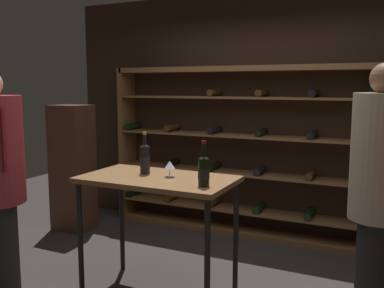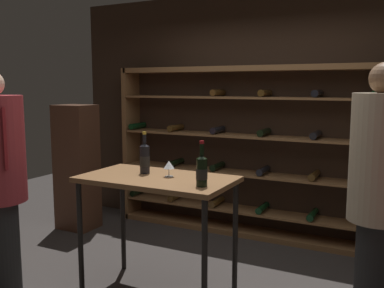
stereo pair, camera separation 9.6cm
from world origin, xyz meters
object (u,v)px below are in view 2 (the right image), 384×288
wine_rack (242,153)px  wine_bottle_green_slim (202,170)px  person_bystander_dark_jacket (379,187)px  tasting_table (157,190)px  wine_glass_stemmed_left (169,165)px  wine_bottle_black_capsule (145,158)px  display_cabinet (77,167)px

wine_rack → wine_bottle_green_slim: wine_rack is taller
wine_rack → person_bystander_dark_jacket: wine_rack is taller
tasting_table → wine_glass_stemmed_left: bearing=26.2°
person_bystander_dark_jacket → wine_glass_stemmed_left: 1.55m
tasting_table → wine_glass_stemmed_left: 0.22m
person_bystander_dark_jacket → wine_bottle_black_capsule: (-1.78, -0.17, 0.09)m
person_bystander_dark_jacket → display_cabinet: size_ratio=1.25×
wine_rack → tasting_table: size_ratio=2.52×
wine_rack → wine_glass_stemmed_left: wine_rack is taller
tasting_table → person_bystander_dark_jacket: person_bystander_dark_jacket is taller
wine_rack → person_bystander_dark_jacket: 2.15m
person_bystander_dark_jacket → wine_bottle_black_capsule: bearing=78.6°
wine_bottle_green_slim → display_cabinet: bearing=152.6°
person_bystander_dark_jacket → wine_bottle_green_slim: size_ratio=5.63×
wine_rack → display_cabinet: wine_rack is taller
wine_rack → wine_bottle_black_capsule: wine_rack is taller
tasting_table → wine_bottle_black_capsule: wine_bottle_black_capsule is taller
wine_bottle_green_slim → tasting_table: bearing=163.6°
display_cabinet → wine_bottle_black_capsule: display_cabinet is taller
person_bystander_dark_jacket → display_cabinet: person_bystander_dark_jacket is taller
tasting_table → wine_bottle_green_slim: size_ratio=3.67×
person_bystander_dark_jacket → wine_glass_stemmed_left: person_bystander_dark_jacket is taller
tasting_table → display_cabinet: display_cabinet is taller
wine_rack → wine_bottle_black_capsule: size_ratio=8.86×
tasting_table → display_cabinet: size_ratio=0.82×
wine_bottle_black_capsule → wine_bottle_green_slim: 0.66m
wine_rack → tasting_table: 1.73m
tasting_table → wine_bottle_green_slim: 0.53m
wine_rack → wine_bottle_black_capsule: bearing=-98.0°
wine_bottle_black_capsule → wine_glass_stemmed_left: bearing=-6.7°
wine_glass_stemmed_left → wine_bottle_black_capsule: bearing=173.3°
tasting_table → person_bystander_dark_jacket: bearing=8.6°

